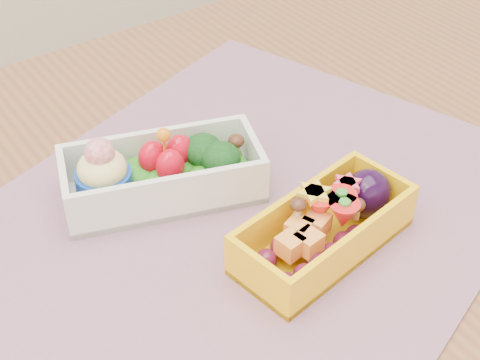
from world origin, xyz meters
TOP-DOWN VIEW (x-y plane):
  - table at (0.00, 0.00)m, footprint 1.20×0.80m
  - placemat at (-0.05, 0.04)m, footprint 0.60×0.53m
  - bento_white at (-0.08, 0.10)m, footprint 0.18×0.12m
  - bento_yellow at (-0.00, -0.03)m, footprint 0.16×0.09m

SIDE VIEW (x-z plane):
  - table at x=0.00m, z-range 0.28..1.03m
  - placemat at x=-0.05m, z-range 0.75..0.75m
  - bento_yellow at x=0.00m, z-range 0.75..0.80m
  - bento_white at x=-0.08m, z-range 0.74..0.81m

